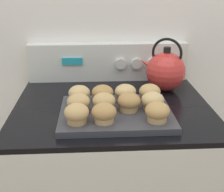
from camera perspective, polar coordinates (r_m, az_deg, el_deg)
wall_back at (r=1.44m, az=-0.82°, el=14.16°), size 8.00×0.05×2.40m
control_panel at (r=1.42m, az=-0.55°, el=6.27°), size 0.71×0.07×0.17m
muffin_pan at (r=1.07m, az=0.70°, el=-3.21°), size 0.38×0.29×0.02m
muffin_r0_c0 at (r=0.98m, az=-6.48°, el=-3.24°), size 0.08×0.08×0.06m
muffin_r0_c1 at (r=0.98m, az=-1.47°, el=-3.17°), size 0.08×0.08×0.06m
muffin_r0_c3 at (r=0.99m, az=8.29°, el=-2.95°), size 0.08×0.08×0.06m
muffin_r1_c0 at (r=1.05m, az=-6.14°, el=-1.31°), size 0.08×0.08×0.06m
muffin_r1_c1 at (r=1.06m, az=-1.48°, el=-1.15°), size 0.08×0.08×0.06m
muffin_r1_c2 at (r=1.06m, az=3.13°, el=-1.14°), size 0.08×0.08×0.06m
muffin_r1_c3 at (r=1.07m, az=7.44°, el=-0.98°), size 0.08×0.08×0.06m
muffin_r2_c0 at (r=1.13m, az=-6.00°, el=0.32°), size 0.08×0.08×0.06m
muffin_r2_c1 at (r=1.13m, az=-1.74°, el=0.41°), size 0.08×0.08×0.06m
muffin_r2_c2 at (r=1.14m, az=2.47°, el=0.56°), size 0.08×0.08×0.06m
muffin_r2_c3 at (r=1.15m, az=6.90°, el=0.59°), size 0.08×0.08×0.06m
tea_kettle at (r=1.31m, az=9.74°, el=4.58°), size 0.19×0.16×0.22m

